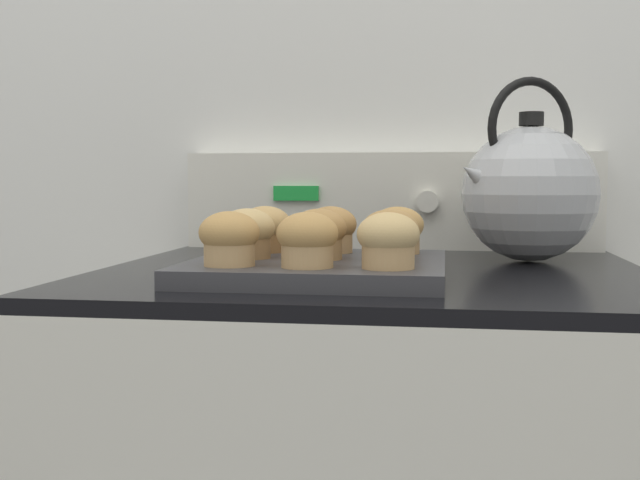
{
  "coord_description": "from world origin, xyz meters",
  "views": [
    {
      "loc": [
        0.1,
        -0.73,
        1.03
      ],
      "look_at": [
        -0.06,
        0.26,
        0.95
      ],
      "focal_mm": 45.0,
      "sensor_mm": 36.0,
      "label": 1
    }
  ],
  "objects_px": {
    "muffin_r2_c1": "(331,229)",
    "tea_kettle": "(529,191)",
    "muffin_r0_c1": "(307,240)",
    "muffin_r1_c2": "(390,235)",
    "muffin_r0_c2": "(388,240)",
    "muffin_r2_c2": "(398,230)",
    "muffin_r0_c0": "(229,239)",
    "muffin_r1_c1": "(319,234)",
    "muffin_r1_c0": "(247,233)",
    "muffin_r2_c0": "(265,229)",
    "muffin_pan": "(319,268)"
  },
  "relations": [
    {
      "from": "muffin_r2_c1",
      "to": "tea_kettle",
      "type": "bearing_deg",
      "value": 27.33
    },
    {
      "from": "muffin_r0_c1",
      "to": "muffin_r1_c2",
      "type": "height_order",
      "value": "same"
    },
    {
      "from": "muffin_r0_c2",
      "to": "muffin_r1_c2",
      "type": "xyz_separation_m",
      "value": [
        -0.0,
        0.09,
        0.0
      ]
    },
    {
      "from": "muffin_r0_c1",
      "to": "muffin_r2_c2",
      "type": "xyz_separation_m",
      "value": [
        0.09,
        0.19,
        0.0
      ]
    },
    {
      "from": "muffin_r0_c0",
      "to": "tea_kettle",
      "type": "xyz_separation_m",
      "value": [
        0.37,
        0.32,
        0.05
      ]
    },
    {
      "from": "muffin_r0_c0",
      "to": "muffin_r2_c2",
      "type": "bearing_deg",
      "value": 45.1
    },
    {
      "from": "muffin_r0_c2",
      "to": "muffin_r1_c1",
      "type": "xyz_separation_m",
      "value": [
        -0.09,
        0.09,
        0.0
      ]
    },
    {
      "from": "muffin_r0_c1",
      "to": "muffin_r1_c0",
      "type": "height_order",
      "value": "same"
    },
    {
      "from": "muffin_r0_c2",
      "to": "muffin_r2_c1",
      "type": "bearing_deg",
      "value": 116.41
    },
    {
      "from": "muffin_r0_c2",
      "to": "tea_kettle",
      "type": "height_order",
      "value": "tea_kettle"
    },
    {
      "from": "muffin_r2_c0",
      "to": "muffin_r1_c0",
      "type": "bearing_deg",
      "value": -92.12
    },
    {
      "from": "muffin_r0_c0",
      "to": "muffin_r2_c1",
      "type": "relative_size",
      "value": 1.0
    },
    {
      "from": "muffin_r2_c0",
      "to": "muffin_r0_c0",
      "type": "bearing_deg",
      "value": -90.62
    },
    {
      "from": "muffin_r0_c0",
      "to": "muffin_r1_c0",
      "type": "distance_m",
      "value": 0.09
    },
    {
      "from": "muffin_r0_c0",
      "to": "muffin_r0_c1",
      "type": "distance_m",
      "value": 0.09
    },
    {
      "from": "muffin_r1_c2",
      "to": "tea_kettle",
      "type": "relative_size",
      "value": 0.26
    },
    {
      "from": "muffin_r1_c1",
      "to": "muffin_r2_c0",
      "type": "xyz_separation_m",
      "value": [
        -0.09,
        0.09,
        0.0
      ]
    },
    {
      "from": "muffin_r0_c2",
      "to": "muffin_r1_c1",
      "type": "bearing_deg",
      "value": 135.69
    },
    {
      "from": "muffin_r0_c2",
      "to": "tea_kettle",
      "type": "xyz_separation_m",
      "value": [
        0.18,
        0.32,
        0.05
      ]
    },
    {
      "from": "muffin_r0_c2",
      "to": "tea_kettle",
      "type": "relative_size",
      "value": 0.26
    },
    {
      "from": "muffin_r2_c1",
      "to": "muffin_r0_c0",
      "type": "bearing_deg",
      "value": -116.76
    },
    {
      "from": "muffin_r1_c1",
      "to": "muffin_r2_c0",
      "type": "height_order",
      "value": "same"
    },
    {
      "from": "tea_kettle",
      "to": "muffin_r2_c0",
      "type": "bearing_deg",
      "value": -158.12
    },
    {
      "from": "muffin_r1_c1",
      "to": "muffin_r1_c2",
      "type": "xyz_separation_m",
      "value": [
        0.09,
        -0.0,
        0.0
      ]
    },
    {
      "from": "muffin_r0_c1",
      "to": "muffin_r2_c0",
      "type": "xyz_separation_m",
      "value": [
        -0.09,
        0.18,
        0.0
      ]
    },
    {
      "from": "muffin_r2_c0",
      "to": "muffin_r1_c1",
      "type": "bearing_deg",
      "value": -44.93
    },
    {
      "from": "muffin_r1_c2",
      "to": "muffin_r2_c2",
      "type": "distance_m",
      "value": 0.1
    },
    {
      "from": "tea_kettle",
      "to": "muffin_r0_c2",
      "type": "bearing_deg",
      "value": -119.57
    },
    {
      "from": "muffin_r0_c2",
      "to": "muffin_r2_c2",
      "type": "xyz_separation_m",
      "value": [
        -0.0,
        0.18,
        0.0
      ]
    },
    {
      "from": "muffin_r0_c1",
      "to": "muffin_r1_c1",
      "type": "xyz_separation_m",
      "value": [
        -0.0,
        0.09,
        0.0
      ]
    },
    {
      "from": "muffin_r1_c2",
      "to": "muffin_r2_c0",
      "type": "xyz_separation_m",
      "value": [
        -0.18,
        0.09,
        0.0
      ]
    },
    {
      "from": "muffin_r0_c2",
      "to": "muffin_r2_c0",
      "type": "bearing_deg",
      "value": 135.39
    },
    {
      "from": "muffin_r0_c1",
      "to": "muffin_r0_c0",
      "type": "bearing_deg",
      "value": 178.0
    },
    {
      "from": "muffin_pan",
      "to": "muffin_r1_c2",
      "type": "height_order",
      "value": "muffin_r1_c2"
    },
    {
      "from": "muffin_r1_c1",
      "to": "muffin_r2_c1",
      "type": "xyz_separation_m",
      "value": [
        0.0,
        0.09,
        0.0
      ]
    },
    {
      "from": "muffin_r2_c0",
      "to": "muffin_r2_c1",
      "type": "distance_m",
      "value": 0.09
    },
    {
      "from": "muffin_r1_c2",
      "to": "muffin_r2_c2",
      "type": "height_order",
      "value": "same"
    },
    {
      "from": "muffin_r1_c1",
      "to": "muffin_r0_c1",
      "type": "bearing_deg",
      "value": -88.76
    },
    {
      "from": "muffin_r0_c2",
      "to": "muffin_r2_c2",
      "type": "relative_size",
      "value": 1.0
    },
    {
      "from": "muffin_pan",
      "to": "muffin_r2_c1",
      "type": "relative_size",
      "value": 4.44
    },
    {
      "from": "muffin_r2_c0",
      "to": "muffin_pan",
      "type": "bearing_deg",
      "value": -45.07
    },
    {
      "from": "muffin_r1_c0",
      "to": "muffin_r1_c1",
      "type": "xyz_separation_m",
      "value": [
        0.09,
        0.0,
        0.0
      ]
    },
    {
      "from": "muffin_r0_c0",
      "to": "muffin_r1_c2",
      "type": "height_order",
      "value": "same"
    },
    {
      "from": "muffin_r1_c1",
      "to": "muffin_r1_c2",
      "type": "relative_size",
      "value": 1.0
    },
    {
      "from": "muffin_r0_c1",
      "to": "muffin_r2_c0",
      "type": "height_order",
      "value": "same"
    },
    {
      "from": "muffin_r0_c1",
      "to": "muffin_r1_c2",
      "type": "bearing_deg",
      "value": 46.33
    },
    {
      "from": "muffin_pan",
      "to": "muffin_r0_c0",
      "type": "relative_size",
      "value": 4.44
    },
    {
      "from": "muffin_r0_c1",
      "to": "muffin_r2_c1",
      "type": "distance_m",
      "value": 0.19
    },
    {
      "from": "muffin_r1_c2",
      "to": "muffin_r2_c1",
      "type": "xyz_separation_m",
      "value": [
        -0.09,
        0.09,
        0.0
      ]
    },
    {
      "from": "muffin_r0_c0",
      "to": "muffin_r2_c2",
      "type": "height_order",
      "value": "same"
    }
  ]
}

